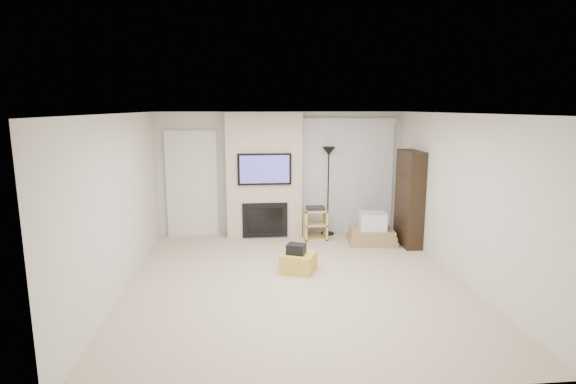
{
  "coord_description": "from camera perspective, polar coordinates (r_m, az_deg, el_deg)",
  "views": [
    {
      "loc": [
        -0.74,
        -6.36,
        2.59
      ],
      "look_at": [
        0.0,
        1.2,
        1.15
      ],
      "focal_mm": 28.0,
      "sensor_mm": 36.0,
      "label": 1
    }
  ],
  "objects": [
    {
      "name": "entry_door",
      "position": [
        9.26,
        -12.09,
        0.95
      ],
      "size": [
        1.02,
        0.11,
        2.14
      ],
      "color": "silver",
      "rests_on": "floor"
    },
    {
      "name": "wall_left",
      "position": [
        6.73,
        -20.64,
        -1.44
      ],
      "size": [
        0.0,
        5.5,
        2.5
      ],
      "primitive_type": "cube",
      "rotation": [
        1.57,
        0.0,
        1.57
      ],
      "color": "beige",
      "rests_on": "ground"
    },
    {
      "name": "wall_front",
      "position": [
        3.92,
        5.71,
        -9.3
      ],
      "size": [
        5.0,
        0.0,
        2.5
      ],
      "primitive_type": "cube",
      "rotation": [
        1.57,
        0.0,
        0.0
      ],
      "color": "beige",
      "rests_on": "ground"
    },
    {
      "name": "black_bag",
      "position": [
        7.16,
        1.05,
        -7.24
      ],
      "size": [
        0.34,
        0.31,
        0.16
      ],
      "primitive_type": "cube",
      "rotation": [
        0.0,
        0.0,
        -0.4
      ],
      "color": "black",
      "rests_on": "ottoman"
    },
    {
      "name": "hvac_vent",
      "position": [
        7.25,
        3.51,
        9.99
      ],
      "size": [
        0.35,
        0.18,
        0.01
      ],
      "primitive_type": "cube",
      "color": "silver",
      "rests_on": "ceiling"
    },
    {
      "name": "fireplace_wall",
      "position": [
        9.01,
        -3.05,
        2.07
      ],
      "size": [
        1.5,
        0.47,
        2.5
      ],
      "color": "beige",
      "rests_on": "floor"
    },
    {
      "name": "ceiling",
      "position": [
        6.4,
        1.06,
        9.94
      ],
      "size": [
        5.0,
        5.5,
        0.0
      ],
      "primitive_type": "cube",
      "color": "white",
      "rests_on": "wall_back"
    },
    {
      "name": "bookshelf",
      "position": [
        8.74,
        15.16,
        -0.79
      ],
      "size": [
        0.3,
        0.8,
        1.8
      ],
      "color": "black",
      "rests_on": "floor"
    },
    {
      "name": "wall_back",
      "position": [
        9.23,
        -0.94,
        2.39
      ],
      "size": [
        5.0,
        0.0,
        2.5
      ],
      "primitive_type": "cube",
      "rotation": [
        1.57,
        0.0,
        0.0
      ],
      "color": "beige",
      "rests_on": "ground"
    },
    {
      "name": "vertical_blinds",
      "position": [
        9.4,
        7.64,
        2.58
      ],
      "size": [
        1.98,
        0.1,
        2.37
      ],
      "color": "silver",
      "rests_on": "floor"
    },
    {
      "name": "box_stack",
      "position": [
        8.84,
        10.64,
        -4.95
      ],
      "size": [
        0.98,
        0.79,
        0.6
      ],
      "color": "#A07B51",
      "rests_on": "floor"
    },
    {
      "name": "floor",
      "position": [
        6.9,
        0.99,
        -11.3
      ],
      "size": [
        5.0,
        5.5,
        0.0
      ],
      "primitive_type": "cube",
      "color": "#CAB196",
      "rests_on": "ground"
    },
    {
      "name": "wall_right",
      "position": [
        7.26,
        21.03,
        -0.62
      ],
      "size": [
        0.0,
        5.5,
        2.5
      ],
      "primitive_type": "cube",
      "rotation": [
        1.57,
        0.0,
        1.57
      ],
      "color": "beige",
      "rests_on": "ground"
    },
    {
      "name": "floor_lamp",
      "position": [
        9.09,
        5.17,
        3.32
      ],
      "size": [
        0.27,
        0.27,
        1.81
      ],
      "color": "black",
      "rests_on": "floor"
    },
    {
      "name": "av_stand",
      "position": [
        8.94,
        3.49,
        -3.82
      ],
      "size": [
        0.45,
        0.38,
        0.66
      ],
      "color": "#D8B863",
      "rests_on": "floor"
    },
    {
      "name": "ottoman",
      "position": [
        7.26,
        1.36,
        -8.9
      ],
      "size": [
        0.66,
        0.66,
        0.3
      ],
      "primitive_type": "cube",
      "rotation": [
        0.0,
        0.0,
        -0.4
      ],
      "color": "gold",
      "rests_on": "floor"
    }
  ]
}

